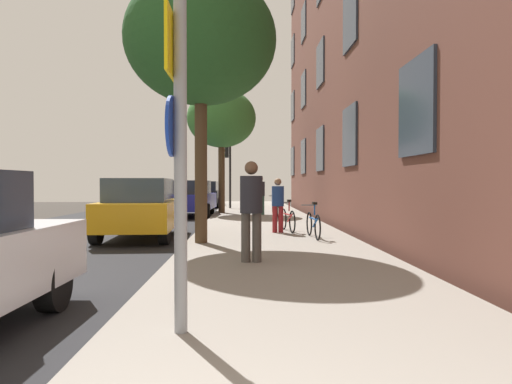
% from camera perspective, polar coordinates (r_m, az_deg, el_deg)
% --- Properties ---
extents(ground_plane, '(41.80, 41.80, 0.00)m').
position_cam_1_polar(ground_plane, '(16.27, -11.41, -4.22)').
color(ground_plane, '#332D28').
extents(road_asphalt, '(7.00, 38.00, 0.01)m').
position_cam_1_polar(road_asphalt, '(16.76, -18.52, -4.09)').
color(road_asphalt, '#232326').
rests_on(road_asphalt, ground).
extents(sidewalk, '(4.20, 38.00, 0.12)m').
position_cam_1_polar(sidewalk, '(16.05, 1.03, -4.06)').
color(sidewalk, gray).
rests_on(sidewalk, ground).
extents(building_facade, '(0.56, 27.00, 14.54)m').
position_cam_1_polar(building_facade, '(16.85, 10.62, 21.14)').
color(building_facade, brown).
rests_on(building_facade, ground).
extents(sign_post, '(0.16, 0.60, 3.54)m').
position_cam_1_polar(sign_post, '(4.27, -9.81, 8.35)').
color(sign_post, gray).
rests_on(sign_post, sidewalk).
extents(traffic_light, '(0.43, 0.24, 3.66)m').
position_cam_1_polar(traffic_light, '(25.30, -3.50, 3.64)').
color(traffic_light, black).
rests_on(traffic_light, sidewalk).
extents(tree_near, '(3.50, 3.50, 6.18)m').
position_cam_1_polar(tree_near, '(11.10, -6.98, 18.32)').
color(tree_near, '#4C3823').
rests_on(tree_near, sidewalk).
extents(tree_far, '(3.23, 3.23, 5.81)m').
position_cam_1_polar(tree_far, '(21.55, -4.36, 9.16)').
color(tree_far, '#4C3823').
rests_on(tree_far, sidewalk).
extents(bicycle_0, '(0.42, 1.66, 0.92)m').
position_cam_1_polar(bicycle_0, '(11.57, 7.22, -3.99)').
color(bicycle_0, black).
rests_on(bicycle_0, sidewalk).
extents(bicycle_1, '(0.42, 1.66, 0.92)m').
position_cam_1_polar(bicycle_1, '(13.06, 4.03, -3.40)').
color(bicycle_1, black).
rests_on(bicycle_1, sidewalk).
extents(bicycle_2, '(0.42, 1.68, 0.99)m').
position_cam_1_polar(bicycle_2, '(17.85, 2.61, -2.10)').
color(bicycle_2, black).
rests_on(bicycle_2, sidewalk).
extents(pedestrian_0, '(0.56, 0.56, 1.77)m').
position_cam_1_polar(pedestrian_0, '(7.93, -0.60, -1.59)').
color(pedestrian_0, '#4C4742').
rests_on(pedestrian_0, sidewalk).
extents(pedestrian_1, '(0.46, 0.46, 1.52)m').
position_cam_1_polar(pedestrian_1, '(12.72, 2.77, -1.21)').
color(pedestrian_1, maroon).
rests_on(pedestrian_1, sidewalk).
extents(pedestrian_2, '(0.41, 0.41, 1.70)m').
position_cam_1_polar(pedestrian_2, '(19.91, 0.57, -0.08)').
color(pedestrian_2, '#33594C').
rests_on(pedestrian_2, sidewalk).
extents(car_1, '(2.00, 4.01, 1.62)m').
position_cam_1_polar(car_1, '(12.57, -14.22, -1.95)').
color(car_1, orange).
rests_on(car_1, road_asphalt).
extents(car_2, '(2.07, 4.54, 1.62)m').
position_cam_1_polar(car_2, '(20.72, -8.21, -0.74)').
color(car_2, navy).
rests_on(car_2, road_asphalt).
extents(car_3, '(1.76, 4.49, 1.62)m').
position_cam_1_polar(car_3, '(29.01, -6.32, -0.22)').
color(car_3, black).
rests_on(car_3, road_asphalt).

